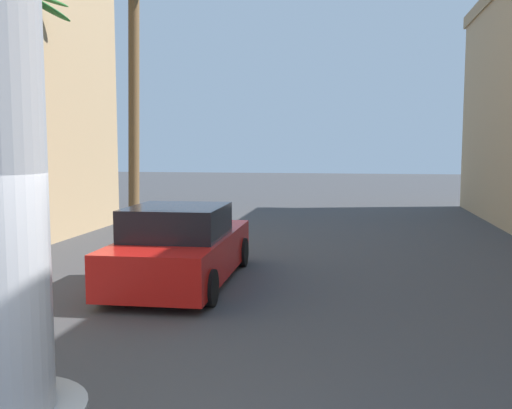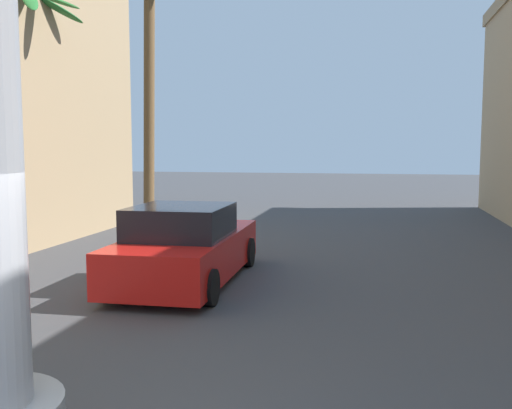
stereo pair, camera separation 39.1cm
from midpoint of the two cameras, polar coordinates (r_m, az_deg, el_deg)
The scene contains 4 objects.
ground_plane at distance 13.20m, azimuth 1.78°, elevation -5.96°, with size 89.66×89.66×0.00m, color #424244.
car_lead at distance 11.38m, azimuth -8.44°, elevation -4.32°, with size 2.12×4.74×1.56m.
palm_tree_mid_left at distance 16.04m, azimuth -24.05°, elevation 10.41°, with size 3.29×3.06×6.74m.
palm_tree_far_left at distance 23.32m, azimuth -12.64°, elevation 12.41°, with size 2.95×3.04×9.53m.
Camera 1 is at (1.54, -2.84, 2.70)m, focal length 40.00 mm.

